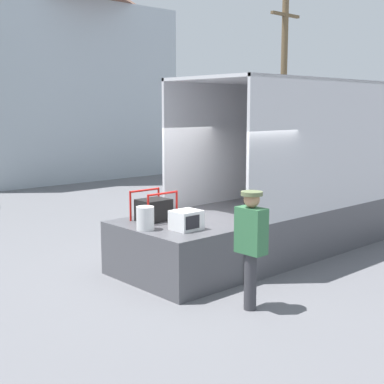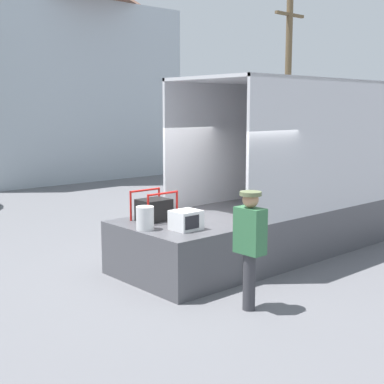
# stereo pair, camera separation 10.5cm
# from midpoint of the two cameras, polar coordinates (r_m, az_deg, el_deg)

# --- Properties ---
(ground_plane) EXTENTS (160.00, 160.00, 0.00)m
(ground_plane) POSITION_cam_midpoint_polar(r_m,az_deg,el_deg) (9.66, 1.38, -8.32)
(ground_plane) COLOR slate
(box_truck) EXTENTS (6.94, 2.18, 3.41)m
(box_truck) POSITION_cam_midpoint_polar(r_m,az_deg,el_deg) (12.42, 14.88, -0.13)
(box_truck) COLOR white
(box_truck) RESTS_ON ground
(tailgate_deck) EXTENTS (1.43, 2.07, 0.93)m
(tailgate_deck) POSITION_cam_midpoint_polar(r_m,az_deg,el_deg) (9.08, -1.93, -6.40)
(tailgate_deck) COLOR #4C4C51
(tailgate_deck) RESTS_ON ground
(microwave) EXTENTS (0.44, 0.40, 0.31)m
(microwave) POSITION_cam_midpoint_polar(r_m,az_deg,el_deg) (8.59, -0.29, -3.01)
(microwave) COLOR white
(microwave) RESTS_ON tailgate_deck
(portable_generator) EXTENTS (0.66, 0.54, 0.52)m
(portable_generator) POSITION_cam_midpoint_polar(r_m,az_deg,el_deg) (9.31, -3.65, -1.84)
(portable_generator) COLOR black
(portable_generator) RESTS_ON tailgate_deck
(orange_bucket) EXTENTS (0.29, 0.29, 0.38)m
(orange_bucket) POSITION_cam_midpoint_polar(r_m,az_deg,el_deg) (8.60, -4.67, -2.80)
(orange_bucket) COLOR silver
(orange_bucket) RESTS_ON tailgate_deck
(worker_person) EXTENTS (0.31, 0.44, 1.72)m
(worker_person) POSITION_cam_midpoint_polar(r_m,az_deg,el_deg) (7.60, 6.59, -4.89)
(worker_person) COLOR #38383D
(worker_person) RESTS_ON ground
(house_backdrop) EXTENTS (9.26, 6.53, 9.46)m
(house_backdrop) POSITION_cam_midpoint_polar(r_m,az_deg,el_deg) (24.06, -14.41, 13.31)
(house_backdrop) COLOR #A8B2BC
(house_backdrop) RESTS_ON ground
(utility_pole) EXTENTS (1.80, 0.28, 7.40)m
(utility_pole) POSITION_cam_midpoint_polar(r_m,az_deg,el_deg) (23.91, 10.31, 11.14)
(utility_pole) COLOR brown
(utility_pole) RESTS_ON ground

